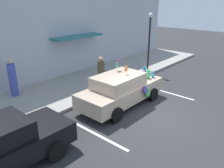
{
  "coord_description": "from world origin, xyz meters",
  "views": [
    {
      "loc": [
        -7.69,
        -4.5,
        4.75
      ],
      "look_at": [
        -0.02,
        2.24,
        0.9
      ],
      "focal_mm": 36.21,
      "sensor_mm": 36.0,
      "label": 1
    }
  ],
  "objects_px": {
    "plush_covered_car": "(121,89)",
    "pedestrian_walking_past": "(13,79)",
    "teddy_bear_on_sidewalk": "(124,73)",
    "pedestrian_near_shopfront": "(101,74)",
    "street_lamp_post": "(149,36)"
  },
  "relations": [
    {
      "from": "pedestrian_walking_past",
      "to": "pedestrian_near_shopfront",
      "type": "bearing_deg",
      "value": -37.61
    },
    {
      "from": "pedestrian_near_shopfront",
      "to": "plush_covered_car",
      "type": "bearing_deg",
      "value": -107.2
    },
    {
      "from": "plush_covered_car",
      "to": "pedestrian_near_shopfront",
      "type": "bearing_deg",
      "value": 72.8
    },
    {
      "from": "plush_covered_car",
      "to": "teddy_bear_on_sidewalk",
      "type": "distance_m",
      "value": 3.6
    },
    {
      "from": "teddy_bear_on_sidewalk",
      "to": "pedestrian_near_shopfront",
      "type": "relative_size",
      "value": 0.35
    },
    {
      "from": "street_lamp_post",
      "to": "pedestrian_near_shopfront",
      "type": "height_order",
      "value": "street_lamp_post"
    },
    {
      "from": "teddy_bear_on_sidewalk",
      "to": "pedestrian_near_shopfront",
      "type": "bearing_deg",
      "value": -173.81
    },
    {
      "from": "pedestrian_near_shopfront",
      "to": "pedestrian_walking_past",
      "type": "height_order",
      "value": "pedestrian_walking_past"
    },
    {
      "from": "plush_covered_car",
      "to": "pedestrian_walking_past",
      "type": "xyz_separation_m",
      "value": [
        -2.95,
        4.56,
        0.22
      ]
    },
    {
      "from": "teddy_bear_on_sidewalk",
      "to": "pedestrian_walking_past",
      "type": "relative_size",
      "value": 0.34
    },
    {
      "from": "plush_covered_car",
      "to": "teddy_bear_on_sidewalk",
      "type": "height_order",
      "value": "plush_covered_car"
    },
    {
      "from": "plush_covered_car",
      "to": "street_lamp_post",
      "type": "xyz_separation_m",
      "value": [
        5.17,
        1.86,
        1.68
      ]
    },
    {
      "from": "pedestrian_near_shopfront",
      "to": "teddy_bear_on_sidewalk",
      "type": "bearing_deg",
      "value": 6.19
    },
    {
      "from": "plush_covered_car",
      "to": "pedestrian_near_shopfront",
      "type": "relative_size",
      "value": 2.51
    },
    {
      "from": "plush_covered_car",
      "to": "teddy_bear_on_sidewalk",
      "type": "relative_size",
      "value": 7.12
    }
  ]
}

